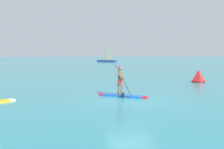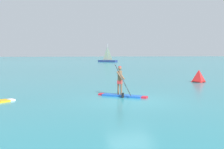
{
  "view_description": "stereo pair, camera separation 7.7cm",
  "coord_description": "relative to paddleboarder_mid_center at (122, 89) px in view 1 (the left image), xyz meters",
  "views": [
    {
      "loc": [
        -4.52,
        -13.43,
        2.55
      ],
      "look_at": [
        0.39,
        5.72,
        0.96
      ],
      "focal_mm": 41.55,
      "sensor_mm": 36.0,
      "label": 1
    },
    {
      "loc": [
        -4.44,
        -13.45,
        2.55
      ],
      "look_at": [
        0.39,
        5.72,
        0.96
      ],
      "focal_mm": 41.55,
      "sensor_mm": 36.0,
      "label": 2
    }
  ],
  "objects": [
    {
      "name": "race_marker_buoy",
      "position": [
        8.98,
        5.93,
        0.06
      ],
      "size": [
        1.2,
        1.2,
        1.11
      ],
      "color": "red",
      "rests_on": "ground"
    },
    {
      "name": "ground",
      "position": [
        0.14,
        -1.27,
        -0.43
      ],
      "size": [
        440.0,
        440.0,
        0.0
      ],
      "primitive_type": "plane",
      "color": "teal"
    },
    {
      "name": "paddleboarder_mid_center",
      "position": [
        0.0,
        0.0,
        0.0
      ],
      "size": [
        2.62,
        2.22,
        1.99
      ],
      "rotation": [
        0.0,
        0.0,
        -0.68
      ],
      "color": "blue",
      "rests_on": "ground"
    },
    {
      "name": "sailboat_right_horizon",
      "position": [
        13.78,
        62.55,
        0.24
      ],
      "size": [
        5.37,
        5.67,
        5.58
      ],
      "rotation": [
        0.0,
        0.0,
        5.45
      ],
      "color": "navy",
      "rests_on": "ground"
    }
  ]
}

